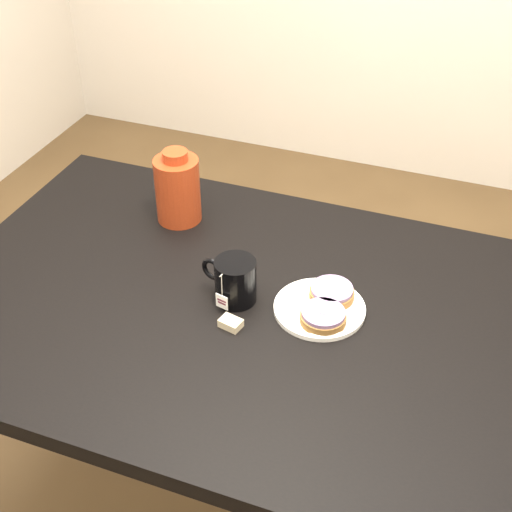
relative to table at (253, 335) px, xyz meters
The scene contains 8 objects.
ground_plane 0.67m from the table, ahead, with size 4.00×4.00×0.00m, color brown.
table is the anchor object (origin of this frame).
plate 0.17m from the table, 15.31° to the left, with size 0.19×0.19×0.01m.
bagel_back 0.20m from the table, 26.63° to the left, with size 0.12×0.12×0.03m.
bagel_front 0.19m from the table, ahead, with size 0.13×0.13×0.03m.
mug 0.14m from the table, 165.99° to the left, with size 0.14×0.11×0.10m.
teabag_pouch 0.12m from the table, 105.30° to the right, with size 0.04×0.03×0.02m, color #C6B793.
bagel_package 0.42m from the table, 139.20° to the left, with size 0.12×0.12×0.19m.
Camera 1 is at (0.41, -1.07, 1.75)m, focal length 50.00 mm.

